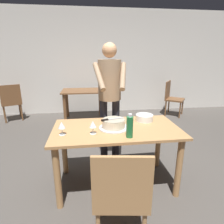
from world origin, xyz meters
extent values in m
plane|color=#4C4742|center=(0.00, 0.00, 0.00)|extent=(14.00, 14.00, 0.00)
cube|color=silver|center=(0.00, 3.25, 1.35)|extent=(10.00, 0.12, 2.70)
cube|color=tan|center=(0.00, 0.00, 0.73)|extent=(1.46, 0.77, 0.03)
cylinder|color=tan|center=(-0.65, -0.31, 0.36)|extent=(0.07, 0.07, 0.72)
cylinder|color=tan|center=(0.65, -0.31, 0.36)|extent=(0.07, 0.07, 0.72)
cylinder|color=tan|center=(-0.65, 0.31, 0.36)|extent=(0.07, 0.07, 0.72)
cylinder|color=tan|center=(0.65, 0.31, 0.36)|extent=(0.07, 0.07, 0.72)
cylinder|color=silver|center=(-0.03, -0.01, 0.76)|extent=(0.34, 0.34, 0.01)
cylinder|color=beige|center=(-0.03, -0.01, 0.81)|extent=(0.26, 0.26, 0.09)
cylinder|color=#A49984|center=(-0.03, -0.01, 0.86)|extent=(0.25, 0.25, 0.01)
cube|color=silver|center=(-0.01, 0.00, 0.87)|extent=(0.20, 0.08, 0.00)
cube|color=black|center=(-0.14, -0.04, 0.87)|extent=(0.08, 0.05, 0.02)
cylinder|color=white|center=(0.39, 0.20, 0.76)|extent=(0.22, 0.22, 0.01)
cylinder|color=white|center=(0.39, 0.20, 0.77)|extent=(0.22, 0.22, 0.01)
cylinder|color=white|center=(0.39, 0.20, 0.78)|extent=(0.22, 0.22, 0.01)
cylinder|color=white|center=(0.39, 0.20, 0.79)|extent=(0.22, 0.22, 0.01)
cylinder|color=white|center=(0.39, 0.20, 0.80)|extent=(0.22, 0.22, 0.01)
cylinder|color=white|center=(0.39, 0.20, 0.81)|extent=(0.22, 0.22, 0.01)
cylinder|color=white|center=(0.39, 0.20, 0.81)|extent=(0.22, 0.22, 0.01)
cylinder|color=white|center=(0.39, 0.20, 0.82)|extent=(0.22, 0.22, 0.01)
cylinder|color=silver|center=(-0.27, -0.13, 0.75)|extent=(0.07, 0.07, 0.00)
cylinder|color=silver|center=(-0.27, -0.13, 0.79)|extent=(0.01, 0.01, 0.07)
cone|color=silver|center=(-0.27, -0.13, 0.86)|extent=(0.08, 0.08, 0.07)
cylinder|color=silver|center=(-0.60, -0.11, 0.75)|extent=(0.07, 0.07, 0.00)
cylinder|color=silver|center=(-0.60, -0.11, 0.79)|extent=(0.01, 0.01, 0.07)
cone|color=silver|center=(-0.60, -0.11, 0.86)|extent=(0.08, 0.08, 0.07)
cylinder|color=#1E6B38|center=(0.09, -0.27, 0.86)|extent=(0.07, 0.07, 0.22)
cylinder|color=silver|center=(0.09, -0.27, 0.98)|extent=(0.04, 0.04, 0.03)
cylinder|color=#2D2D38|center=(0.08, 0.61, 0.47)|extent=(0.11, 0.11, 0.95)
cylinder|color=#2D2D38|center=(-0.10, 0.61, 0.47)|extent=(0.11, 0.11, 0.95)
cylinder|color=#997A5B|center=(-0.01, 0.61, 1.23)|extent=(0.32, 0.32, 0.55)
sphere|color=tan|center=(-0.01, 0.61, 1.62)|extent=(0.20, 0.20, 0.20)
cylinder|color=#997A5B|center=(0.15, 0.42, 1.30)|extent=(0.16, 0.42, 0.34)
cylinder|color=#997A5B|center=(-0.16, 0.43, 1.30)|extent=(0.15, 0.42, 0.34)
cube|color=tan|center=(-0.07, -0.69, 0.43)|extent=(0.50, 0.50, 0.04)
cylinder|color=tan|center=(-0.22, -0.48, 0.21)|extent=(0.04, 0.04, 0.41)
cylinder|color=tan|center=(0.14, -0.53, 0.21)|extent=(0.04, 0.04, 0.41)
cube|color=tan|center=(-0.10, -0.89, 0.68)|extent=(0.44, 0.09, 0.45)
cube|color=brown|center=(-0.43, 2.55, 0.72)|extent=(1.00, 0.70, 0.03)
cylinder|color=brown|center=(-0.85, 2.27, 0.35)|extent=(0.07, 0.07, 0.71)
cylinder|color=brown|center=(0.00, 2.27, 0.35)|extent=(0.07, 0.07, 0.71)
cylinder|color=brown|center=(-0.85, 2.82, 0.35)|extent=(0.07, 0.07, 0.71)
cylinder|color=brown|center=(0.00, 2.82, 0.35)|extent=(0.07, 0.07, 0.71)
cube|color=brown|center=(-2.18, 2.74, 0.43)|extent=(0.58, 0.58, 0.04)
cylinder|color=brown|center=(-2.42, 2.83, 0.21)|extent=(0.04, 0.04, 0.41)
cylinder|color=brown|center=(-2.09, 2.98, 0.21)|extent=(0.04, 0.04, 0.41)
cylinder|color=brown|center=(-2.27, 2.50, 0.21)|extent=(0.04, 0.04, 0.41)
cylinder|color=brown|center=(-1.94, 2.65, 0.21)|extent=(0.04, 0.04, 0.41)
cube|color=brown|center=(-2.09, 2.56, 0.68)|extent=(0.41, 0.21, 0.45)
cube|color=brown|center=(1.96, 2.57, 0.43)|extent=(0.62, 0.62, 0.04)
cylinder|color=brown|center=(2.22, 2.61, 0.21)|extent=(0.04, 0.04, 0.41)
cylinder|color=brown|center=(2.00, 2.32, 0.21)|extent=(0.04, 0.04, 0.41)
cylinder|color=brown|center=(1.92, 2.83, 0.21)|extent=(0.04, 0.04, 0.41)
cylinder|color=brown|center=(1.71, 2.53, 0.21)|extent=(0.04, 0.04, 0.41)
cube|color=brown|center=(1.80, 2.69, 0.68)|extent=(0.29, 0.37, 0.45)
camera|label=1|loc=(-0.31, -2.00, 1.56)|focal=30.12mm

